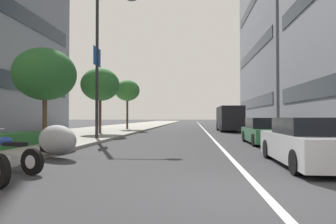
% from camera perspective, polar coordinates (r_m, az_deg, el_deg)
% --- Properties ---
extents(ground_plane, '(400.00, 400.00, 0.00)m').
position_cam_1_polar(ground_plane, '(5.64, 18.48, -15.18)').
color(ground_plane, '#303033').
extents(sidewalk_right_plaza, '(160.00, 8.81, 0.15)m').
position_cam_1_polar(sidewalk_right_plaza, '(36.56, -9.94, -3.14)').
color(sidewalk_right_plaza, gray).
rests_on(sidewalk_right_plaza, ground).
extents(lane_centre_stripe, '(110.00, 0.16, 0.01)m').
position_cam_1_polar(lane_centre_stripe, '(40.37, 6.71, -3.05)').
color(lane_centre_stripe, silver).
rests_on(lane_centre_stripe, ground).
extents(motorcycle_by_sign_pole, '(0.88, 2.10, 1.10)m').
position_cam_1_polar(motorcycle_by_sign_pole, '(8.45, -28.44, -7.50)').
color(motorcycle_by_sign_pole, black).
rests_on(motorcycle_by_sign_pole, ground).
extents(motorcycle_far_end_row, '(1.80, 2.10, 1.13)m').
position_cam_1_polar(motorcycle_far_end_row, '(10.71, -20.79, -5.13)').
color(motorcycle_far_end_row, gray).
rests_on(motorcycle_far_end_row, ground).
extents(car_approaching_light, '(4.62, 2.02, 1.38)m').
position_cam_1_polar(car_approaching_light, '(9.37, 25.99, -5.46)').
color(car_approaching_light, '#B7B7BC').
rests_on(car_approaching_light, ground).
extents(car_lead_in_lane, '(4.22, 1.83, 1.37)m').
position_cam_1_polar(car_lead_in_lane, '(16.20, 18.25, -3.66)').
color(car_lead_in_lane, '#236038').
rests_on(car_lead_in_lane, ground).
extents(delivery_van_ahead, '(6.12, 2.23, 2.49)m').
position_cam_1_polar(delivery_van_ahead, '(30.31, 11.83, -1.16)').
color(delivery_van_ahead, black).
rests_on(delivery_van_ahead, ground).
extents(street_lamp_with_banners, '(1.26, 2.50, 8.49)m').
position_cam_1_polar(street_lamp_with_banners, '(18.40, -12.56, 11.04)').
color(street_lamp_with_banners, '#232326').
rests_on(street_lamp_with_banners, sidewalk_right_plaza).
extents(street_tree_near_plaza_corner, '(3.14, 3.14, 4.80)m').
position_cam_1_polar(street_tree_near_plaza_corner, '(16.45, -22.76, 6.75)').
color(street_tree_near_plaza_corner, '#473323').
rests_on(street_tree_near_plaza_corner, sidewalk_right_plaza).
extents(street_tree_far_plaza, '(3.03, 3.03, 5.14)m').
position_cam_1_polar(street_tree_far_plaza, '(23.95, -13.02, 5.17)').
color(street_tree_far_plaza, '#473323').
rests_on(street_tree_far_plaza, sidewalk_right_plaza).
extents(street_tree_by_lamp_post, '(2.65, 2.65, 5.30)m').
position_cam_1_polar(street_tree_by_lamp_post, '(32.15, -7.89, 4.11)').
color(street_tree_by_lamp_post, '#473323').
rests_on(street_tree_by_lamp_post, sidewalk_right_plaza).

